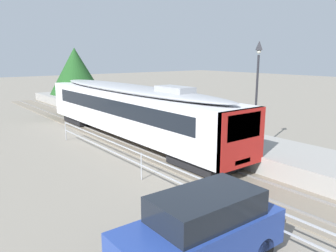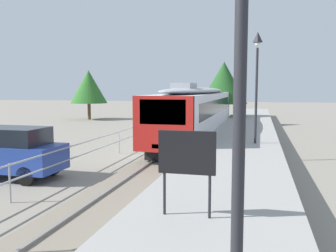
{
  "view_description": "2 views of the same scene",
  "coord_description": "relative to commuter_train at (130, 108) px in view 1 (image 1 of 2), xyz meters",
  "views": [
    {
      "loc": [
        -11.05,
        9.05,
        5.48
      ],
      "look_at": [
        -1.0,
        22.03,
        2.0
      ],
      "focal_mm": 35.75,
      "sensor_mm": 36.0,
      "label": 1
    },
    {
      "loc": [
        4.19,
        2.56,
        3.56
      ],
      "look_at": [
        0.0,
        19.03,
        1.8
      ],
      "focal_mm": 38.62,
      "sensor_mm": 36.0,
      "label": 2
    }
  ],
  "objects": [
    {
      "name": "ground_plane",
      "position": [
        -3.0,
        -5.35,
        -2.14
      ],
      "size": [
        160.0,
        160.0,
        0.0
      ],
      "primitive_type": "plane",
      "color": "gray"
    },
    {
      "name": "track_rails",
      "position": [
        0.0,
        -5.35,
        -2.11
      ],
      "size": [
        3.2,
        60.0,
        0.14
      ],
      "color": "slate",
      "rests_on": "ground"
    },
    {
      "name": "commuter_train",
      "position": [
        0.0,
        0.0,
        0.0
      ],
      "size": [
        2.82,
        18.87,
        3.74
      ],
      "color": "silver",
      "rests_on": "track_rails"
    },
    {
      "name": "station_platform",
      "position": [
        3.25,
        -5.35,
        -1.69
      ],
      "size": [
        3.9,
        60.0,
        0.9
      ],
      "primitive_type": "cube",
      "color": "#999691",
      "rests_on": "ground"
    },
    {
      "name": "platform_lamp_mid_platform",
      "position": [
        4.01,
        -6.8,
        2.48
      ],
      "size": [
        0.34,
        0.34,
        5.35
      ],
      "color": "#232328",
      "rests_on": "station_platform"
    },
    {
      "name": "parked_suv_blue",
      "position": [
        -5.55,
        -12.61,
        -1.08
      ],
      "size": [
        4.62,
        1.94,
        2.04
      ],
      "color": "navy",
      "rests_on": "ground"
    },
    {
      "name": "tree_behind_carpark",
      "position": [
        0.78,
        10.4,
        1.99
      ],
      "size": [
        4.51,
        4.51,
        6.15
      ],
      "color": "brown",
      "rests_on": "ground"
    }
  ]
}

